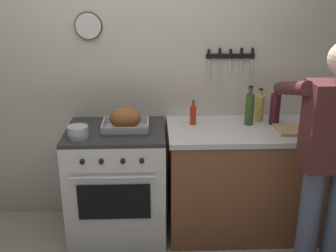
% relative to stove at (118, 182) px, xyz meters
% --- Properties ---
extents(wall_back, '(6.00, 0.13, 2.60)m').
position_rel_stove_xyz_m(wall_back, '(0.22, 0.36, 0.85)').
color(wall_back, beige).
rests_on(wall_back, ground).
extents(counter_block, '(2.03, 0.65, 0.90)m').
position_rel_stove_xyz_m(counter_block, '(1.42, 0.00, 0.00)').
color(counter_block, brown).
rests_on(counter_block, ground).
extents(stove, '(0.76, 0.67, 0.90)m').
position_rel_stove_xyz_m(stove, '(0.00, 0.00, 0.00)').
color(stove, white).
rests_on(stove, ground).
extents(person_cook, '(0.51, 0.63, 1.66)m').
position_rel_stove_xyz_m(person_cook, '(1.42, -0.62, 0.50)').
color(person_cook, '#4C566B').
rests_on(person_cook, ground).
extents(roasting_pan, '(0.35, 0.26, 0.18)m').
position_rel_stove_xyz_m(roasting_pan, '(0.08, -0.01, 0.53)').
color(roasting_pan, '#B7B7BC').
rests_on(roasting_pan, stove).
extents(saucepan, '(0.15, 0.15, 0.09)m').
position_rel_stove_xyz_m(saucepan, '(-0.25, -0.16, 0.50)').
color(saucepan, '#B7B7BC').
rests_on(saucepan, stove).
extents(cutting_board, '(0.36, 0.24, 0.02)m').
position_rel_stove_xyz_m(cutting_board, '(1.41, -0.08, 0.46)').
color(cutting_board, tan).
rests_on(cutting_board, counter_block).
extents(bottle_hot_sauce, '(0.05, 0.05, 0.20)m').
position_rel_stove_xyz_m(bottle_hot_sauce, '(0.61, 0.10, 0.53)').
color(bottle_hot_sauce, red).
rests_on(bottle_hot_sauce, counter_block).
extents(bottle_wine_red, '(0.08, 0.08, 0.31)m').
position_rel_stove_xyz_m(bottle_wine_red, '(1.25, 0.09, 0.58)').
color(bottle_wine_red, '#47141E').
rests_on(bottle_wine_red, counter_block).
extents(bottle_vinegar, '(0.06, 0.06, 0.25)m').
position_rel_stove_xyz_m(bottle_vinegar, '(1.64, 0.17, 0.55)').
color(bottle_vinegar, '#997F4C').
rests_on(bottle_vinegar, counter_block).
extents(bottle_cooking_oil, '(0.07, 0.07, 0.27)m').
position_rel_stove_xyz_m(bottle_cooking_oil, '(1.15, 0.18, 0.56)').
color(bottle_cooking_oil, gold).
rests_on(bottle_cooking_oil, counter_block).
extents(bottle_olive_oil, '(0.07, 0.07, 0.31)m').
position_rel_stove_xyz_m(bottle_olive_oil, '(1.05, 0.08, 0.58)').
color(bottle_olive_oil, '#385623').
rests_on(bottle_olive_oil, counter_block).
extents(bottle_dish_soap, '(0.06, 0.06, 0.23)m').
position_rel_stove_xyz_m(bottle_dish_soap, '(1.66, 0.05, 0.54)').
color(bottle_dish_soap, '#338CCC').
rests_on(bottle_dish_soap, counter_block).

